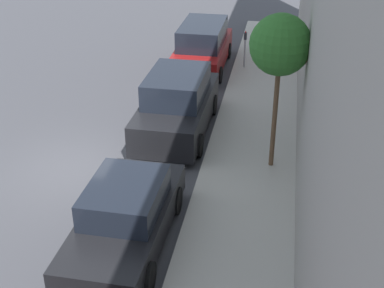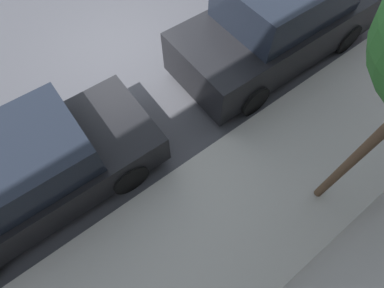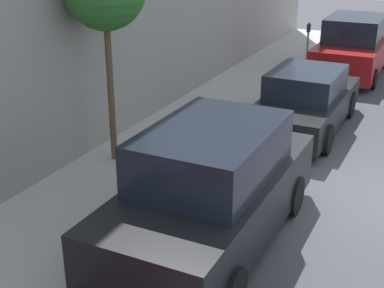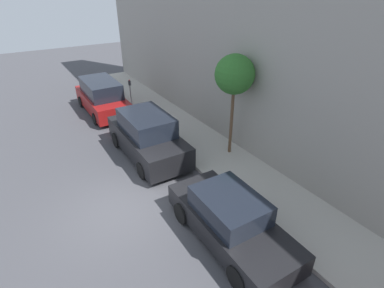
{
  "view_description": "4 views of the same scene",
  "coord_description": "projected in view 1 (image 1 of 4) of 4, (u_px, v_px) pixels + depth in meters",
  "views": [
    {
      "loc": [
        5.53,
        -12.27,
        7.8
      ],
      "look_at": [
        3.3,
        0.22,
        1.0
      ],
      "focal_mm": 50.0,
      "sensor_mm": 36.0,
      "label": 1
    },
    {
      "loc": [
        5.53,
        -1.94,
        5.26
      ],
      "look_at": [
        3.64,
        -0.5,
        1.0
      ],
      "focal_mm": 28.0,
      "sensor_mm": 36.0,
      "label": 2
    },
    {
      "loc": [
        -0.59,
        9.68,
        4.74
      ],
      "look_at": [
        3.38,
        1.41,
        1.0
      ],
      "focal_mm": 50.0,
      "sensor_mm": 36.0,
      "label": 3
    },
    {
      "loc": [
        -2.08,
        -7.94,
        6.91
      ],
      "look_at": [
        3.57,
        1.14,
        1.0
      ],
      "focal_mm": 28.0,
      "sensor_mm": 36.0,
      "label": 4
    }
  ],
  "objects": [
    {
      "name": "street_tree",
      "position": [
        280.0,
        46.0,
        13.48
      ],
      "size": [
        1.59,
        1.59,
        4.29
      ],
      "color": "brown",
      "rests_on": "sidewalk"
    },
    {
      "name": "parking_meter_far",
      "position": [
        245.0,
        46.0,
        21.72
      ],
      "size": [
        0.11,
        0.15,
        1.51
      ],
      "color": "#ADADB2",
      "rests_on": "sidewalk"
    },
    {
      "name": "parked_minivan_fourth",
      "position": [
        202.0,
        47.0,
        22.06
      ],
      "size": [
        2.02,
        4.91,
        1.9
      ],
      "color": "maroon",
      "rests_on": "ground_plane"
    },
    {
      "name": "ground_plane",
      "position": [
        77.0,
        169.0,
        15.19
      ],
      "size": [
        60.0,
        60.0,
        0.0
      ],
      "primitive_type": "plane",
      "color": "#424247"
    },
    {
      "name": "sidewalk",
      "position": [
        246.0,
        183.0,
        14.41
      ],
      "size": [
        2.63,
        32.0,
        0.15
      ],
      "color": "#B2ADA3",
      "rests_on": "ground_plane"
    },
    {
      "name": "parked_suv_third",
      "position": [
        177.0,
        105.0,
        16.86
      ],
      "size": [
        2.08,
        4.82,
        1.98
      ],
      "color": "black",
      "rests_on": "ground_plane"
    },
    {
      "name": "parked_sedan_second",
      "position": [
        126.0,
        217.0,
        11.93
      ],
      "size": [
        1.92,
        4.53,
        1.54
      ],
      "color": "black",
      "rests_on": "ground_plane"
    }
  ]
}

